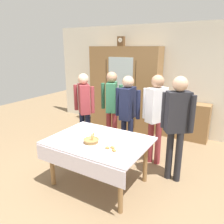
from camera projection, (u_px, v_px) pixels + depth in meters
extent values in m
plane|color=#846B4C|center=(106.00, 176.00, 3.79)|extent=(12.00, 12.00, 0.00)
cube|color=silver|center=(161.00, 80.00, 5.59)|extent=(6.40, 0.10, 2.70)
cylinder|color=olive|center=(52.00, 164.00, 3.48)|extent=(0.07, 0.07, 0.73)
cylinder|color=olive|center=(121.00, 189.00, 2.87)|extent=(0.07, 0.07, 0.73)
cylinder|color=olive|center=(85.00, 144.00, 4.17)|extent=(0.07, 0.07, 0.73)
cylinder|color=olive|center=(145.00, 161.00, 3.57)|extent=(0.07, 0.07, 0.73)
cube|color=silver|center=(99.00, 141.00, 3.41)|extent=(1.52, 1.13, 0.03)
cube|color=silver|center=(76.00, 164.00, 2.99)|extent=(1.52, 0.01, 0.24)
cube|color=olive|center=(124.00, 88.00, 5.86)|extent=(1.93, 0.45, 2.17)
cube|color=silver|center=(120.00, 73.00, 5.55)|extent=(0.69, 0.01, 0.78)
cube|color=black|center=(106.00, 92.00, 5.91)|extent=(0.01, 0.01, 1.73)
cube|color=black|center=(135.00, 96.00, 5.50)|extent=(0.01, 0.01, 1.73)
cube|color=brown|center=(121.00, 41.00, 5.57)|extent=(0.18, 0.10, 0.24)
cylinder|color=white|center=(120.00, 40.00, 5.52)|extent=(0.11, 0.01, 0.11)
cube|color=black|center=(120.00, 39.00, 5.51)|extent=(0.00, 0.00, 0.04)
cube|color=black|center=(121.00, 40.00, 5.51)|extent=(0.05, 0.00, 0.00)
cube|color=olive|center=(185.00, 121.00, 5.28)|extent=(1.07, 0.35, 0.89)
cube|color=#2D5184|center=(187.00, 102.00, 5.15)|extent=(0.15, 0.20, 0.02)
cube|color=#99332D|center=(187.00, 101.00, 5.14)|extent=(0.15, 0.20, 0.03)
cube|color=#3D754C|center=(188.00, 100.00, 5.13)|extent=(0.16, 0.20, 0.02)
cube|color=#99332D|center=(188.00, 99.00, 5.12)|extent=(0.15, 0.23, 0.02)
cylinder|color=white|center=(67.00, 143.00, 3.29)|extent=(0.13, 0.13, 0.01)
cylinder|color=white|center=(66.00, 141.00, 3.28)|extent=(0.08, 0.08, 0.05)
torus|color=white|center=(68.00, 141.00, 3.26)|extent=(0.04, 0.01, 0.04)
cylinder|color=#47230F|center=(66.00, 140.00, 3.28)|extent=(0.06, 0.06, 0.01)
cylinder|color=white|center=(124.00, 136.00, 3.56)|extent=(0.13, 0.13, 0.01)
cylinder|color=white|center=(124.00, 134.00, 3.55)|extent=(0.08, 0.08, 0.05)
torus|color=white|center=(126.00, 134.00, 3.53)|extent=(0.04, 0.01, 0.04)
cylinder|color=white|center=(91.00, 127.00, 3.93)|extent=(0.13, 0.13, 0.01)
cylinder|color=white|center=(91.00, 126.00, 3.92)|extent=(0.08, 0.08, 0.05)
torus|color=white|center=(93.00, 126.00, 3.90)|extent=(0.04, 0.01, 0.04)
cylinder|color=white|center=(139.00, 142.00, 3.32)|extent=(0.13, 0.13, 0.01)
cylinder|color=white|center=(139.00, 140.00, 3.31)|extent=(0.08, 0.08, 0.05)
torus|color=white|center=(141.00, 140.00, 3.29)|extent=(0.04, 0.01, 0.04)
cylinder|color=silver|center=(91.00, 133.00, 3.68)|extent=(0.13, 0.13, 0.01)
cylinder|color=silver|center=(90.00, 131.00, 3.68)|extent=(0.08, 0.08, 0.05)
torus|color=silver|center=(92.00, 131.00, 3.66)|extent=(0.04, 0.01, 0.04)
cylinder|color=#47230F|center=(90.00, 130.00, 3.67)|extent=(0.06, 0.06, 0.01)
cylinder|color=#9E7542|center=(91.00, 141.00, 3.30)|extent=(0.22, 0.22, 0.05)
torus|color=#9E7542|center=(91.00, 140.00, 3.30)|extent=(0.24, 0.24, 0.02)
cylinder|color=tan|center=(92.00, 137.00, 3.26)|extent=(0.02, 0.04, 0.12)
cylinder|color=tan|center=(93.00, 137.00, 3.27)|extent=(0.02, 0.03, 0.12)
cylinder|color=tan|center=(93.00, 136.00, 3.28)|extent=(0.04, 0.04, 0.12)
cylinder|color=white|center=(111.00, 150.00, 3.05)|extent=(0.28, 0.28, 0.01)
ellipsoid|color=#BC7F3D|center=(114.00, 150.00, 3.00)|extent=(0.07, 0.05, 0.04)
ellipsoid|color=#BC7F3D|center=(113.00, 147.00, 3.09)|extent=(0.07, 0.05, 0.04)
ellipsoid|color=#BC7F3D|center=(107.00, 148.00, 3.08)|extent=(0.07, 0.05, 0.04)
cube|color=silver|center=(93.00, 151.00, 3.04)|extent=(0.10, 0.01, 0.00)
ellipsoid|color=silver|center=(96.00, 152.00, 3.01)|extent=(0.03, 0.02, 0.01)
cube|color=silver|center=(72.00, 138.00, 3.48)|extent=(0.10, 0.01, 0.00)
ellipsoid|color=silver|center=(74.00, 138.00, 3.46)|extent=(0.03, 0.02, 0.01)
cylinder|color=#232328|center=(169.00, 155.00, 3.64)|extent=(0.11, 0.11, 0.86)
cylinder|color=#232328|center=(178.00, 157.00, 3.57)|extent=(0.11, 0.11, 0.86)
cube|color=#232328|center=(178.00, 112.00, 3.39)|extent=(0.41, 0.37, 0.65)
sphere|color=tan|center=(180.00, 84.00, 3.27)|extent=(0.23, 0.23, 0.23)
cylinder|color=#232328|center=(164.00, 110.00, 3.50)|extent=(0.08, 0.08, 0.58)
cylinder|color=#232328|center=(192.00, 114.00, 3.28)|extent=(0.08, 0.08, 0.58)
cylinder|color=#933338|center=(150.00, 142.00, 4.18)|extent=(0.11, 0.11, 0.84)
cylinder|color=#933338|center=(158.00, 143.00, 4.11)|extent=(0.11, 0.11, 0.84)
cube|color=silver|center=(156.00, 105.00, 3.94)|extent=(0.34, 0.41, 0.63)
sphere|color=tan|center=(158.00, 81.00, 3.81)|extent=(0.23, 0.23, 0.23)
cylinder|color=silver|center=(145.00, 103.00, 4.04)|extent=(0.08, 0.08, 0.56)
cylinder|color=silver|center=(168.00, 107.00, 3.83)|extent=(0.08, 0.08, 0.56)
cylinder|color=#933338|center=(109.00, 128.00, 4.88)|extent=(0.11, 0.11, 0.82)
cylinder|color=#933338|center=(115.00, 130.00, 4.80)|extent=(0.11, 0.11, 0.82)
cube|color=#33704C|center=(112.00, 97.00, 4.64)|extent=(0.32, 0.41, 0.62)
sphere|color=tan|center=(112.00, 77.00, 4.52)|extent=(0.22, 0.22, 0.22)
cylinder|color=#33704C|center=(103.00, 96.00, 4.74)|extent=(0.08, 0.08, 0.56)
cylinder|color=#33704C|center=(121.00, 98.00, 4.53)|extent=(0.08, 0.08, 0.56)
cylinder|color=#191E38|center=(82.00, 130.00, 4.81)|extent=(0.11, 0.11, 0.81)
cylinder|color=#191E38|center=(88.00, 131.00, 4.73)|extent=(0.11, 0.11, 0.81)
cube|color=#933338|center=(84.00, 99.00, 4.57)|extent=(0.40, 0.39, 0.61)
sphere|color=#DBB293|center=(83.00, 79.00, 4.45)|extent=(0.22, 0.22, 0.22)
cylinder|color=#933338|center=(76.00, 98.00, 4.68)|extent=(0.08, 0.08, 0.55)
cylinder|color=#933338|center=(93.00, 100.00, 4.46)|extent=(0.08, 0.08, 0.55)
cylinder|color=#191E38|center=(124.00, 137.00, 4.43)|extent=(0.11, 0.11, 0.81)
cylinder|color=#191E38|center=(130.00, 138.00, 4.36)|extent=(0.11, 0.11, 0.81)
cube|color=#191E38|center=(128.00, 103.00, 4.19)|extent=(0.21, 0.37, 0.61)
sphere|color=tan|center=(128.00, 82.00, 4.07)|extent=(0.22, 0.22, 0.22)
cylinder|color=#191E38|center=(118.00, 102.00, 4.30)|extent=(0.08, 0.08, 0.55)
cylinder|color=#191E38|center=(138.00, 105.00, 4.08)|extent=(0.08, 0.08, 0.55)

